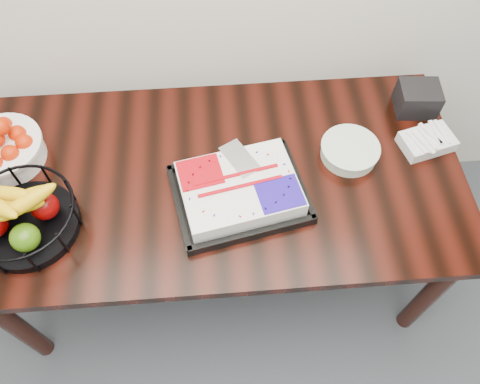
{
  "coord_description": "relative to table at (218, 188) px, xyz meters",
  "views": [
    {
      "loc": [
        0.01,
        1.04,
        2.15
      ],
      "look_at": [
        0.07,
        1.87,
        0.83
      ],
      "focal_mm": 35.0,
      "sensor_mm": 36.0,
      "label": 1
    }
  ],
  "objects": [
    {
      "name": "table",
      "position": [
        0.0,
        0.0,
        0.0
      ],
      "size": [
        1.8,
        0.9,
        0.75
      ],
      "color": "black",
      "rests_on": "ground"
    },
    {
      "name": "cake_tray",
      "position": [
        0.07,
        -0.1,
        0.13
      ],
      "size": [
        0.51,
        0.44,
        0.09
      ],
      "color": "black",
      "rests_on": "table"
    },
    {
      "name": "plate_stack",
      "position": [
        0.49,
        0.05,
        0.11
      ],
      "size": [
        0.22,
        0.22,
        0.05
      ],
      "color": "white",
      "rests_on": "table"
    },
    {
      "name": "napkin_box",
      "position": [
        0.8,
        0.26,
        0.14
      ],
      "size": [
        0.16,
        0.14,
        0.11
      ],
      "primitive_type": "cube",
      "rotation": [
        0.0,
        0.0,
        -0.09
      ],
      "color": "black",
      "rests_on": "table"
    },
    {
      "name": "fork_bag",
      "position": [
        0.79,
        0.07,
        0.11
      ],
      "size": [
        0.22,
        0.17,
        0.06
      ],
      "color": "silver",
      "rests_on": "table"
    },
    {
      "name": "tangerine_bowl",
      "position": [
        -0.77,
        0.13,
        0.17
      ],
      "size": [
        0.29,
        0.29,
        0.19
      ],
      "color": "white",
      "rests_on": "table"
    },
    {
      "name": "fruit_basket",
      "position": [
        -0.64,
        -0.17,
        0.17
      ],
      "size": [
        0.36,
        0.36,
        0.19
      ],
      "color": "black",
      "rests_on": "table"
    }
  ]
}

